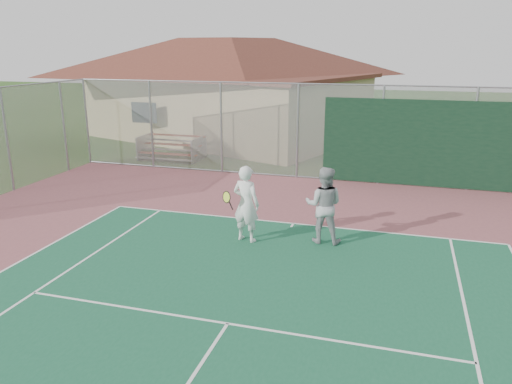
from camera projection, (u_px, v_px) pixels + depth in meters
back_fence at (384, 138)px, 17.58m from camera, size 20.08×0.11×3.53m
side_fence_left at (7, 140)px, 16.73m from camera, size 0.08×9.00×3.50m
clubhouse at (228, 78)px, 26.79m from camera, size 16.73×13.74×6.22m
bleachers at (171, 147)px, 21.93m from camera, size 2.76×1.70×1.01m
player_white_front at (246, 204)px, 12.44m from camera, size 0.98×0.75×1.95m
player_grey_back at (324, 206)px, 12.38m from camera, size 0.97×0.77×1.93m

